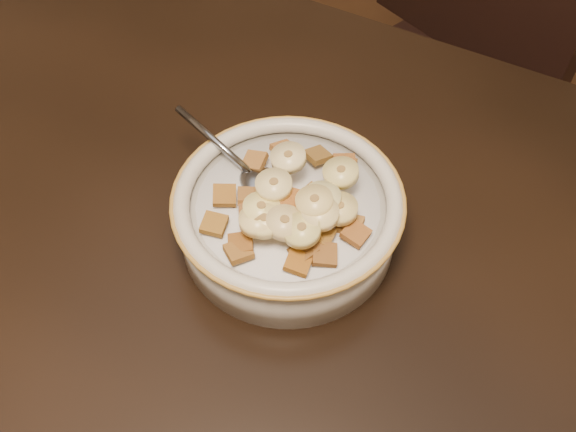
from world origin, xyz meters
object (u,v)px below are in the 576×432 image
at_px(table, 115,275).
at_px(spoon, 262,182).
at_px(chair, 430,101).
at_px(cereal_bowl, 288,220).

distance_m(table, spoon, 0.16).
relative_size(chair, spoon, 20.76).
bearing_deg(chair, table, -77.34).
bearing_deg(cereal_bowl, chair, 90.07).
xyz_separation_m(table, chair, (0.13, 0.64, -0.24)).
bearing_deg(table, cereal_bowl, 39.65).
distance_m(cereal_bowl, spoon, 0.04).
xyz_separation_m(table, spoon, (0.10, 0.11, 0.07)).
height_order(table, chair, chair).
xyz_separation_m(table, cereal_bowl, (0.13, 0.10, 0.04)).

